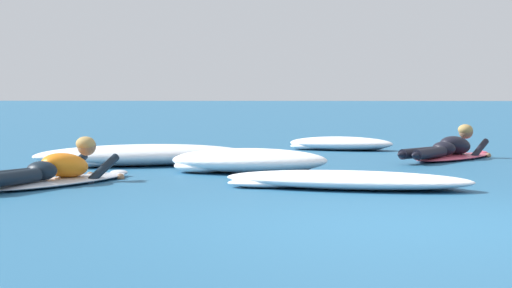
{
  "coord_description": "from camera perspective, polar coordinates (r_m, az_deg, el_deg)",
  "views": [
    {
      "loc": [
        -0.91,
        -7.7,
        1.03
      ],
      "look_at": [
        -1.47,
        4.87,
        0.34
      ],
      "focal_mm": 72.17,
      "sensor_mm": 36.0,
      "label": 1
    }
  ],
  "objects": [
    {
      "name": "whitewater_back",
      "position": [
        12.45,
        -0.35,
        -0.96
      ],
      "size": [
        1.97,
        1.25,
        0.29
      ],
      "color": "white",
      "rests_on": "ground"
    },
    {
      "name": "surfer_far",
      "position": [
        14.87,
        10.71,
        -0.35
      ],
      "size": [
        1.74,
        2.34,
        0.53
      ],
      "color": "#E54C66",
      "rests_on": "ground"
    },
    {
      "name": "whitewater_mid_right",
      "position": [
        16.91,
        4.74,
        0.01
      ],
      "size": [
        1.89,
        1.28,
        0.22
      ],
      "color": "white",
      "rests_on": "ground"
    },
    {
      "name": "whitewater_far_band",
      "position": [
        10.49,
        5.11,
        -2.02
      ],
      "size": [
        2.7,
        1.46,
        0.18
      ],
      "color": "white",
      "rests_on": "ground"
    },
    {
      "name": "ground_plane",
      "position": [
        17.76,
        5.48,
        -0.18
      ],
      "size": [
        120.0,
        120.0,
        0.0
      ],
      "primitive_type": "plane",
      "color": "#235B84"
    },
    {
      "name": "surfer_near",
      "position": [
        11.06,
        -10.98,
        -1.55
      ],
      "size": [
        1.44,
        2.52,
        0.55
      ],
      "color": "silver",
      "rests_on": "ground"
    },
    {
      "name": "whitewater_mid_left",
      "position": [
        13.65,
        -6.3,
        -0.64
      ],
      "size": [
        3.04,
        1.95,
        0.28
      ],
      "color": "white",
      "rests_on": "ground"
    }
  ]
}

